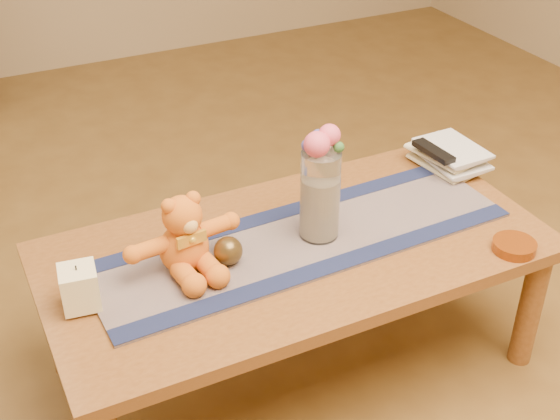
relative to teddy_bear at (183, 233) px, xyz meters
name	(u,v)px	position (x,y,z in m)	size (l,w,h in m)	color
floor	(294,363)	(0.31, -0.04, -0.56)	(5.50, 5.50, 0.00)	brown
coffee_table_top	(296,251)	(0.31, -0.04, -0.13)	(1.40, 0.70, 0.04)	brown
table_leg_fr	(530,308)	(0.95, -0.33, -0.36)	(0.07, 0.07, 0.41)	brown
table_leg_bl	(56,317)	(-0.33, 0.25, -0.36)	(0.07, 0.07, 0.41)	brown
table_leg_br	(418,213)	(0.95, 0.25, -0.36)	(0.07, 0.07, 0.41)	brown
persian_runner	(303,240)	(0.34, -0.03, -0.11)	(1.20, 0.35, 0.01)	#161D3F
runner_border_near	(330,266)	(0.34, -0.17, -0.10)	(1.20, 0.06, 0.00)	#161D42
runner_border_far	(279,213)	(0.33, 0.12, -0.10)	(1.20, 0.06, 0.00)	#161D42
teddy_bear	(183,233)	(0.00, 0.00, 0.00)	(0.31, 0.25, 0.21)	orange
pillar_candle	(79,287)	(-0.28, -0.04, -0.05)	(0.09, 0.09, 0.11)	#FFF7BB
candle_wick	(76,268)	(-0.28, -0.04, 0.01)	(0.00, 0.00, 0.01)	black
glass_vase	(320,195)	(0.39, -0.03, 0.03)	(0.11, 0.11, 0.26)	silver
potpourri_fill	(320,207)	(0.39, -0.03, -0.01)	(0.09, 0.09, 0.18)	beige
rose_left	(317,144)	(0.37, -0.04, 0.19)	(0.07, 0.07, 0.07)	#EB536E
rose_right	(329,135)	(0.41, -0.02, 0.20)	(0.06, 0.06, 0.06)	#EB536E
blue_flower_back	(319,137)	(0.40, 0.01, 0.18)	(0.04, 0.04, 0.04)	#4F4CA5
blue_flower_side	(308,145)	(0.36, -0.01, 0.18)	(0.04, 0.04, 0.04)	#4F4CA5
leaf_sprig	(339,147)	(0.43, -0.05, 0.17)	(0.03, 0.03, 0.03)	#33662D
bronze_ball	(228,251)	(0.11, -0.04, -0.06)	(0.08, 0.08, 0.08)	#4C3A19
book_bottom	(429,170)	(0.88, 0.13, -0.10)	(0.17, 0.22, 0.02)	#F1E8BA
book_lower	(431,165)	(0.89, 0.13, -0.08)	(0.16, 0.22, 0.02)	#F1E8BA
book_upper	(428,160)	(0.87, 0.13, -0.06)	(0.17, 0.22, 0.02)	#F1E8BA
book_top	(432,155)	(0.88, 0.13, -0.04)	(0.16, 0.22, 0.02)	#F1E8BA
tv_remote	(433,151)	(0.88, 0.12, -0.03)	(0.04, 0.16, 0.02)	black
amber_dish	(514,246)	(0.84, -0.32, -0.10)	(0.12, 0.12, 0.03)	#BF5914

